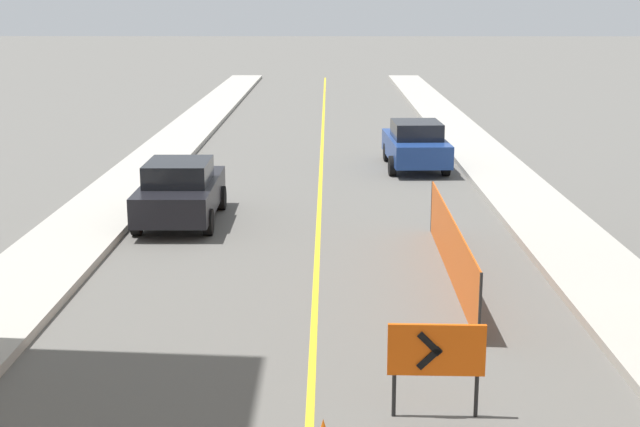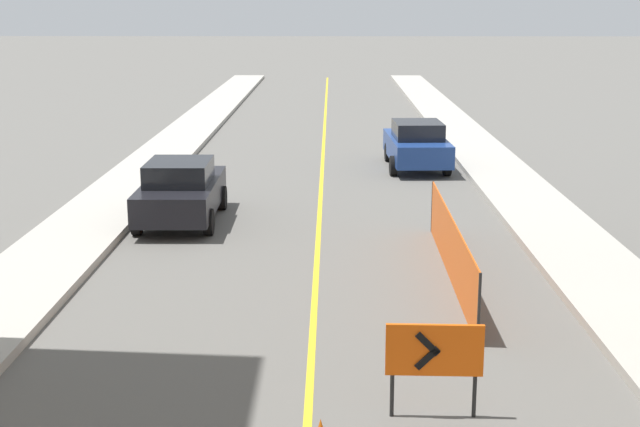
{
  "view_description": "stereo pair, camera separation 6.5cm",
  "coord_description": "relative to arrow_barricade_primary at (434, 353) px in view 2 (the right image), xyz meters",
  "views": [
    {
      "loc": [
        0.24,
        4.75,
        5.44
      ],
      "look_at": [
        0.06,
        23.32,
        1.0
      ],
      "focal_mm": 50.0,
      "sensor_mm": 36.0,
      "label": 1
    },
    {
      "loc": [
        0.31,
        4.75,
        5.44
      ],
      "look_at": [
        0.06,
        23.32,
        1.0
      ],
      "focal_mm": 50.0,
      "sensor_mm": 36.0,
      "label": 2
    }
  ],
  "objects": [
    {
      "name": "lane_stripe",
      "position": [
        -1.68,
        19.37,
        -0.91
      ],
      "size": [
        0.12,
        70.29,
        0.01
      ],
      "color": "gold",
      "rests_on": "ground_plane"
    },
    {
      "name": "sidewalk_right",
      "position": [
        4.03,
        19.37,
        -0.82
      ],
      "size": [
        2.16,
        70.29,
        0.17
      ],
      "color": "#ADA89E",
      "rests_on": "ground_plane"
    },
    {
      "name": "sidewalk_left",
      "position": [
        -7.38,
        19.37,
        -0.82
      ],
      "size": [
        2.16,
        70.29,
        0.17
      ],
      "color": "#ADA89E",
      "rests_on": "ground_plane"
    },
    {
      "name": "parked_car_curb_near",
      "position": [
        -5.15,
        10.79,
        -0.11
      ],
      "size": [
        1.94,
        4.32,
        1.59
      ],
      "rotation": [
        0.0,
        0.0,
        0.01
      ],
      "color": "black",
      "rests_on": "ground_plane"
    },
    {
      "name": "arrow_barricade_primary",
      "position": [
        0.0,
        0.0,
        0.0
      ],
      "size": [
        1.3,
        0.1,
        1.31
      ],
      "rotation": [
        0.0,
        0.0,
        -0.03
      ],
      "color": "#EF560C",
      "rests_on": "ground_plane"
    },
    {
      "name": "parked_car_curb_mid",
      "position": [
        1.47,
        18.29,
        -0.11
      ],
      "size": [
        1.99,
        4.38,
        1.59
      ],
      "rotation": [
        0.0,
        0.0,
        0.05
      ],
      "color": "navy",
      "rests_on": "ground_plane"
    },
    {
      "name": "safety_mesh_fence",
      "position": [
        1.04,
        6.19,
        -0.29
      ],
      "size": [
        0.12,
        7.43,
        1.24
      ],
      "rotation": [
        0.0,
        0.0,
        1.56
      ],
      "color": "#EF560C",
      "rests_on": "ground_plane"
    }
  ]
}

